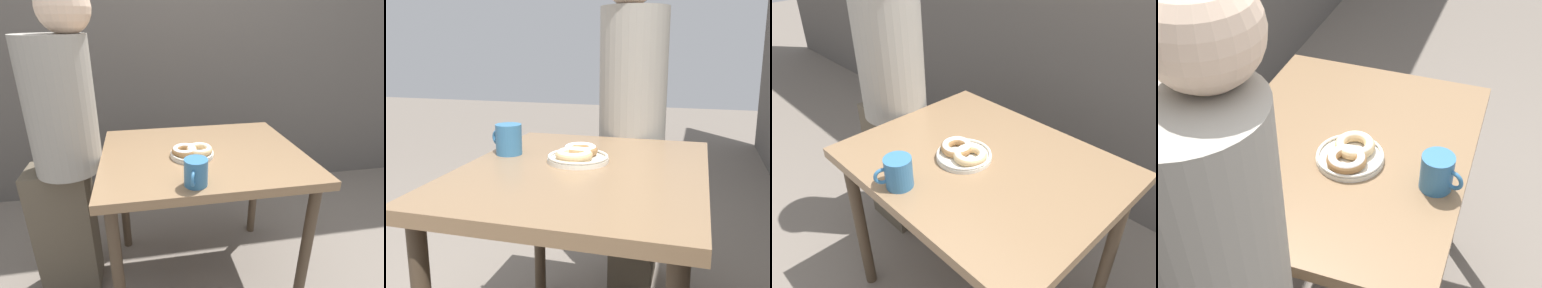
# 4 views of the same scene
# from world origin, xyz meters

# --- Properties ---
(dining_table) EXTENTS (0.95, 0.75, 0.76)m
(dining_table) POSITION_xyz_m (0.00, 0.11, 0.67)
(dining_table) COLOR #846647
(dining_table) RESTS_ON ground_plane
(donut_plate) EXTENTS (0.22, 0.20, 0.05)m
(donut_plate) POSITION_xyz_m (-0.06, 0.07, 0.79)
(donut_plate) COLOR silver
(donut_plate) RESTS_ON dining_table
(coffee_mug) EXTENTS (0.09, 0.12, 0.11)m
(coffee_mug) POSITION_xyz_m (-0.09, -0.19, 0.82)
(coffee_mug) COLOR teal
(coffee_mug) RESTS_ON dining_table
(person_figure) EXTENTS (0.39, 0.29, 1.50)m
(person_figure) POSITION_xyz_m (-0.64, 0.17, 0.78)
(person_figure) COLOR brown
(person_figure) RESTS_ON ground_plane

